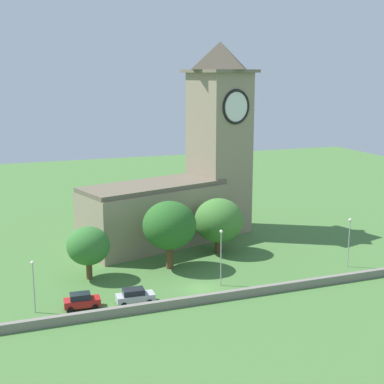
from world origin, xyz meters
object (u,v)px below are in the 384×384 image
(car_silver, at_px, (135,296))
(streetlamp_central, at_px, (349,235))
(tree_churchyard, at_px, (219,220))
(streetlamp_west_mid, at_px, (221,249))
(tree_riverside_west, at_px, (169,225))
(church, at_px, (188,174))
(car_red, at_px, (82,301))
(streetlamp_west_end, at_px, (33,278))
(tree_riverside_east, at_px, (88,246))

(car_silver, bearing_deg, streetlamp_central, 3.75)
(car_silver, height_order, streetlamp_central, streetlamp_central)
(tree_churchyard, bearing_deg, car_silver, -139.74)
(tree_churchyard, bearing_deg, streetlamp_west_mid, -111.87)
(streetlamp_west_mid, relative_size, tree_riverside_west, 0.77)
(church, bearing_deg, streetlamp_central, -53.34)
(church, relative_size, streetlamp_west_mid, 4.30)
(tree_riverside_west, bearing_deg, car_silver, -126.89)
(streetlamp_west_mid, bearing_deg, tree_riverside_west, 115.92)
(car_red, bearing_deg, streetlamp_west_end, 171.91)
(tree_riverside_west, bearing_deg, tree_riverside_east, -178.86)
(car_silver, relative_size, tree_riverside_east, 0.64)
(church, relative_size, car_red, 7.50)
(car_red, bearing_deg, streetlamp_central, 1.94)
(streetlamp_west_end, xyz_separation_m, tree_churchyard, (28.30, 12.81, 0.88))
(streetlamp_west_mid, bearing_deg, streetlamp_west_end, -179.27)
(streetlamp_west_mid, xyz_separation_m, tree_churchyard, (5.02, 12.51, 0.17))
(streetlamp_central, bearing_deg, church, 126.66)
(streetlamp_west_end, bearing_deg, tree_riverside_east, 47.92)
(car_red, height_order, tree_riverside_east, tree_riverside_east)
(streetlamp_central, height_order, tree_riverside_west, tree_riverside_west)
(church, bearing_deg, tree_churchyard, -80.82)
(car_red, height_order, streetlamp_west_mid, streetlamp_west_mid)
(car_silver, height_order, tree_churchyard, tree_churchyard)
(tree_churchyard, bearing_deg, tree_riverside_west, -156.48)
(car_silver, height_order, streetlamp_west_mid, streetlamp_west_mid)
(car_silver, relative_size, streetlamp_west_mid, 0.62)
(church, xyz_separation_m, car_silver, (-15.39, -23.89, -9.75))
(car_silver, distance_m, streetlamp_west_end, 11.93)
(tree_riverside_east, bearing_deg, car_silver, -70.38)
(car_red, relative_size, streetlamp_west_end, 0.69)
(streetlamp_west_end, relative_size, streetlamp_central, 0.88)
(car_red, distance_m, tree_riverside_east, 10.34)
(streetlamp_west_mid, distance_m, tree_riverside_east, 17.60)
(car_red, relative_size, tree_riverside_west, 0.44)
(car_red, xyz_separation_m, streetlamp_west_end, (-5.20, 0.74, 3.28))
(tree_riverside_east, distance_m, tree_churchyard, 20.98)
(tree_riverside_west, bearing_deg, streetlamp_west_end, -155.26)
(car_silver, bearing_deg, tree_riverside_west, 53.11)
(tree_riverside_east, bearing_deg, streetlamp_central, -12.87)
(church, xyz_separation_m, streetlamp_central, (16.24, -21.82, -5.96))
(church, xyz_separation_m, tree_riverside_west, (-7.62, -13.54, -4.46))
(tree_churchyard, bearing_deg, streetlamp_central, -39.86)
(car_red, relative_size, tree_churchyard, 0.50)
(streetlamp_west_mid, xyz_separation_m, streetlamp_central, (19.72, 0.24, -0.20))
(car_red, xyz_separation_m, streetlamp_west_mid, (18.08, 1.04, 3.99))
(car_red, height_order, tree_churchyard, tree_churchyard)
(streetlamp_central, distance_m, tree_riverside_west, 25.30)
(car_silver, xyz_separation_m, streetlamp_central, (31.63, 2.07, 3.79))
(car_silver, bearing_deg, streetlamp_west_mid, 8.72)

